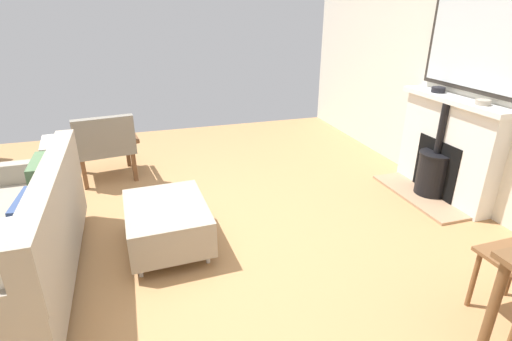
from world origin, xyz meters
The scene contains 9 objects.
ground_plane centered at (0.00, 0.00, 0.00)m, with size 5.91×6.27×0.01m, color #A87A4C.
wall_left centered at (-2.96, 0.00, 1.39)m, with size 0.12×6.27×2.79m, color silver.
fireplace centered at (-2.77, -0.02, 0.45)m, with size 0.52×1.23×1.01m.
mirror_over_mantel centered at (-2.87, -0.02, 1.56)m, with size 0.04×1.11×0.97m.
mantel_bowl_near centered at (-2.78, -0.26, 1.04)m, with size 0.13×0.13×0.05m.
mantel_bowl_far centered at (-2.78, 0.29, 1.04)m, with size 0.13×0.13×0.05m.
sofa centered at (0.99, 0.32, 0.36)m, with size 0.93×1.85×0.84m.
ottoman centered at (-0.04, 0.13, 0.23)m, with size 0.65×0.83×0.38m.
armchair_accent centered at (0.47, -1.40, 0.44)m, with size 0.75×0.66×0.76m.
Camera 1 is at (0.07, 2.88, 1.81)m, focal length 27.26 mm.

